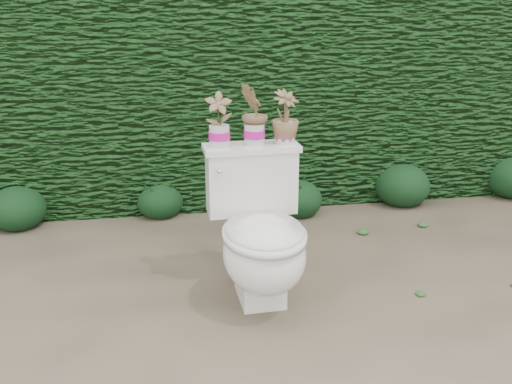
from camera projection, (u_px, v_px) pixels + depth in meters
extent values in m
plane|color=#746750|center=(239.00, 283.00, 3.16)|extent=(60.00, 60.00, 0.00)
cube|color=#1F531B|center=(210.00, 92.00, 4.39)|extent=(8.00, 1.00, 1.60)
cube|color=white|center=(260.00, 281.00, 2.97)|extent=(0.23, 0.31, 0.20)
ellipsoid|color=white|center=(264.00, 254.00, 2.82)|extent=(0.43, 0.53, 0.39)
cube|color=white|center=(251.00, 182.00, 3.02)|extent=(0.48, 0.19, 0.34)
cube|color=white|center=(251.00, 148.00, 2.96)|extent=(0.51, 0.21, 0.03)
cylinder|color=silver|center=(219.00, 170.00, 2.86)|extent=(0.02, 0.06, 0.02)
sphere|color=silver|center=(220.00, 171.00, 2.84)|extent=(0.03, 0.03, 0.03)
imported|color=#3A7B26|center=(219.00, 121.00, 2.88)|extent=(0.14, 0.10, 0.26)
imported|color=#3A7B26|center=(254.00, 116.00, 2.91)|extent=(0.17, 0.19, 0.31)
imported|color=#3A7B26|center=(285.00, 118.00, 2.95)|extent=(0.20, 0.20, 0.26)
ellipsoid|color=#133716|center=(17.00, 205.00, 3.89)|extent=(0.39, 0.39, 0.31)
ellipsoid|color=#133716|center=(160.00, 197.00, 4.10)|extent=(0.33, 0.33, 0.26)
ellipsoid|color=#133716|center=(298.00, 195.00, 4.12)|extent=(0.35, 0.35, 0.28)
ellipsoid|color=#133716|center=(402.00, 182.00, 4.33)|extent=(0.42, 0.42, 0.33)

